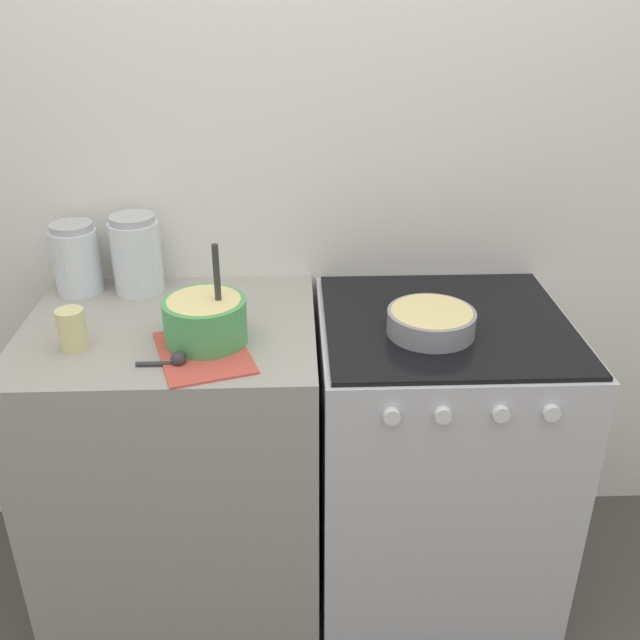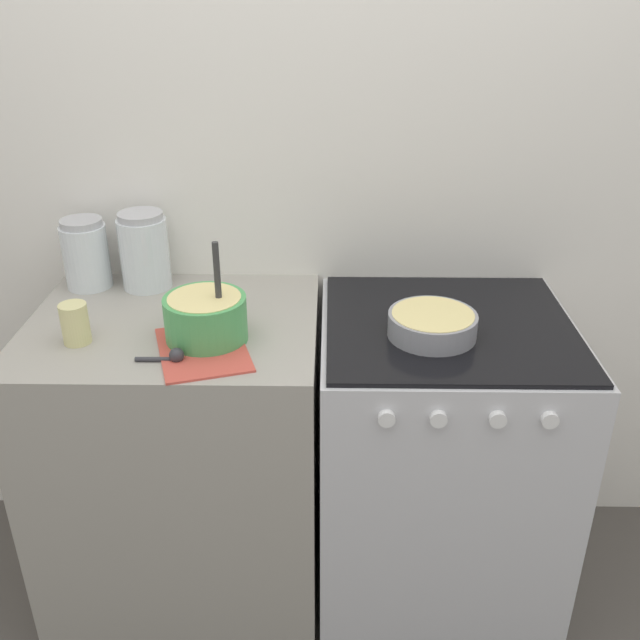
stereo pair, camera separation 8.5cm
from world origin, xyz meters
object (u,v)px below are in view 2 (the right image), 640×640
Objects in this scene: storage_jar_middle at (145,256)px; stove at (437,460)px; baking_pan at (432,324)px; storage_jar_left at (87,258)px; mixing_bowl at (206,316)px; tin_can at (75,323)px.

stove is at bearing -15.04° from storage_jar_middle.
baking_pan is 1.02m from storage_jar_left.
stove is 3.43× the size of mixing_bowl.
storage_jar_left is 0.17m from storage_jar_middle.
mixing_bowl is 2.50× the size of tin_can.
mixing_bowl is at bearing -55.46° from storage_jar_middle.
tin_can is (0.07, -0.35, -0.03)m from storage_jar_left.
mixing_bowl reaches higher than stove.
storage_jar_left is 1.96× the size of tin_can.
baking_pan is at bearing 3.07° from tin_can.
storage_jar_middle is at bearing 0.00° from storage_jar_left.
tin_can is (-0.95, -0.12, 0.50)m from stove.
stove is 8.59× the size of tin_can.
tin_can reaches higher than baking_pan.
baking_pan reaches higher than stove.
storage_jar_left is at bearing 102.04° from tin_can.
storage_jar_middle is at bearing 159.33° from baking_pan.
storage_jar_left is at bearing 162.74° from baking_pan.
tin_can is at bearing -172.87° from stove.
mixing_bowl is 0.33m from tin_can.
baking_pan is 0.90m from tin_can.
mixing_bowl is 1.16× the size of baking_pan.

